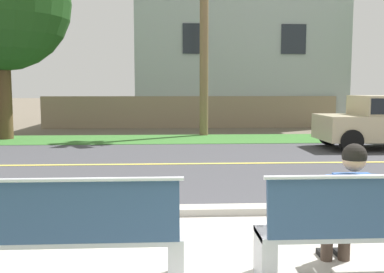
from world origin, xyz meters
The scene contains 11 objects.
ground_plane centered at (0.00, 8.00, 0.00)m, with size 140.00×140.00×0.00m, color #665B4C.
sidewalk_pavement centered at (0.00, 0.40, 0.01)m, with size 44.00×3.60×0.01m, color #B7B2A8.
curb_edge centered at (0.00, 2.35, 0.06)m, with size 44.00×0.30×0.11m, color #ADA89E.
street_asphalt centered at (0.00, 6.50, 0.00)m, with size 52.00×8.00×0.01m, color #424247.
road_centre_line centered at (0.00, 6.50, 0.01)m, with size 48.00×0.14×0.01m, color #E0CC4C.
far_verge_grass centered at (0.00, 11.57, 0.01)m, with size 48.00×2.80×0.02m, color #38702D.
bench_left centered at (-1.28, 0.15, 0.46)m, with size 1.88×0.48×1.01m.
bench_right centered at (1.28, 0.15, 0.46)m, with size 1.88×0.48×1.01m.
seated_person_blue centered at (1.22, 0.32, 0.68)m, with size 0.52×0.68×1.25m.
garden_wall centered at (0.54, 16.07, 0.70)m, with size 13.00×0.36×1.40m, color gray.
house_across_street centered at (2.91, 19.27, 3.89)m, with size 10.43×6.91×7.70m.
Camera 1 is at (-0.47, -3.69, 1.75)m, focal length 41.78 mm.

